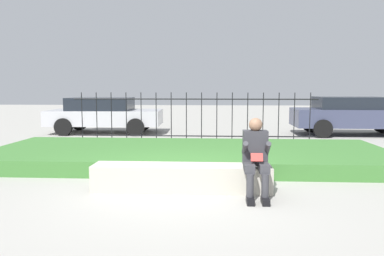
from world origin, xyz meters
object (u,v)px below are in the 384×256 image
(car_parked_right, at_px, (353,115))
(car_parked_left, at_px, (104,114))
(stone_bench, at_px, (182,179))
(person_seated_reader, at_px, (256,155))

(car_parked_right, bearing_deg, car_parked_left, 179.70)
(stone_bench, xyz_separation_m, car_parked_right, (5.50, 7.60, 0.55))
(stone_bench, xyz_separation_m, person_seated_reader, (1.18, -0.29, 0.47))
(person_seated_reader, distance_m, car_parked_right, 9.00)
(car_parked_left, bearing_deg, person_seated_reader, -61.20)
(person_seated_reader, relative_size, car_parked_left, 0.29)
(person_seated_reader, xyz_separation_m, car_parked_left, (-4.76, 8.02, 0.05))
(person_seated_reader, bearing_deg, car_parked_left, 120.69)
(car_parked_left, bearing_deg, car_parked_right, -2.66)
(stone_bench, height_order, person_seated_reader, person_seated_reader)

